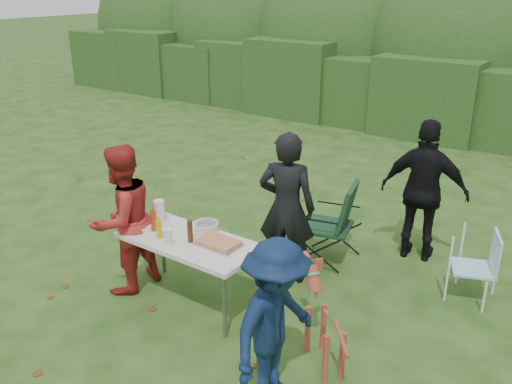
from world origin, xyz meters
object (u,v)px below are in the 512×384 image
Objects in this scene: person_black_puffy at (424,191)px; camping_chair at (327,222)px; dog at (325,326)px; ketchup_bottle at (154,221)px; paper_towel_roll at (159,212)px; person_red_jacket at (123,220)px; mustard_bottle at (159,229)px; lawn_chair at (473,266)px; child at (275,324)px; person_cook at (287,208)px; folding_table at (189,244)px; beer_bottle at (190,231)px.

camping_chair is (-0.89, -0.74, -0.36)m from person_black_puffy.
person_black_puffy reaches higher than dog.
paper_towel_roll is (-0.09, 0.18, 0.02)m from ketchup_bottle.
person_red_jacket reaches higher than mustard_bottle.
mustard_bottle is 0.91× the size of ketchup_bottle.
person_black_puffy is 2.23× the size of lawn_chair.
person_cook is at bearing 30.94° from child.
lawn_chair is at bearing 29.68° from paper_towel_roll.
child is at bearing -21.54° from paper_towel_roll.
folding_table is at bearing 103.97° from person_red_jacket.
mustard_bottle is (-0.99, -1.79, 0.33)m from camping_chair.
person_cook is at bearing 64.49° from beer_bottle.
dog is (2.42, 0.10, -0.41)m from person_red_jacket.
ketchup_bottle is at bearing 11.56° from lawn_chair.
person_cook is 8.72× the size of mustard_bottle.
child is (-0.10, -3.06, -0.15)m from person_black_puffy.
dog is at bearing 104.40° from camping_chair.
person_black_puffy is at bearing 46.35° from paper_towel_roll.
camping_chair reaches higher than mustard_bottle.
paper_towel_roll is at bearing 165.09° from beer_bottle.
person_cook is 1.78m from person_red_jacket.
camping_chair is at bearing 50.31° from paper_towel_roll.
person_black_puffy is at bearing -0.72° from child.
person_cook is at bearing 42.63° from person_black_puffy.
beer_bottle is (-1.59, 0.05, 0.45)m from dog.
lawn_chair is 3.34m from mustard_bottle.
camping_chair reaches higher than lawn_chair.
camping_chair is at bearing 140.52° from person_red_jacket.
person_red_jacket is at bearing 42.02° from dog.
dog is (0.13, 0.60, -0.31)m from child.
person_black_puffy is 3.07m from child.
dog is 1.96m from mustard_bottle.
camping_chair is (1.50, 1.83, -0.32)m from person_red_jacket.
beer_bottle is at bearing 16.43° from lawn_chair.
person_black_puffy reaches higher than folding_table.
paper_towel_roll is at bearing 36.95° from person_black_puffy.
person_black_puffy is (1.62, 2.37, 0.19)m from folding_table.
ketchup_bottle is 0.85× the size of paper_towel_roll.
mustard_bottle is (0.51, 0.04, 0.01)m from person_red_jacket.
child is 1.41× the size of camping_chair.
person_cook is 1.00× the size of person_black_puffy.
person_red_jacket is at bearing 37.62° from person_black_puffy.
person_cook reaches higher than dog.
ketchup_bottle is (-1.96, 0.63, 0.12)m from child.
person_red_jacket is 0.84m from beer_bottle.
child is 2.21m from paper_towel_roll.
folding_table is 1.92× the size of lawn_chair.
dog is at bearing -10.98° from child.
lawn_chair is at bearing 36.11° from mustard_bottle.
child is 5.58× the size of paper_towel_roll.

